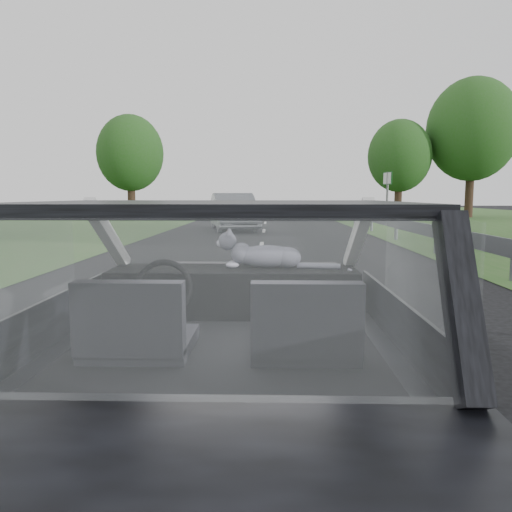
# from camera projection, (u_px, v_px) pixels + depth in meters

# --- Properties ---
(ground) EXTENTS (140.00, 140.00, 0.00)m
(ground) POSITION_uv_depth(u_px,v_px,m) (227.00, 464.00, 2.74)
(ground) COLOR black
(ground) RESTS_ON ground
(subject_car) EXTENTS (1.80, 4.00, 1.45)m
(subject_car) POSITION_uv_depth(u_px,v_px,m) (226.00, 336.00, 2.66)
(subject_car) COLOR black
(subject_car) RESTS_ON ground
(dashboard) EXTENTS (1.58, 0.45, 0.30)m
(dashboard) POSITION_uv_depth(u_px,v_px,m) (234.00, 291.00, 3.26)
(dashboard) COLOR black
(dashboard) RESTS_ON subject_car
(driver_seat) EXTENTS (0.50, 0.72, 0.42)m
(driver_seat) POSITION_uv_depth(u_px,v_px,m) (136.00, 321.00, 2.36)
(driver_seat) COLOR black
(driver_seat) RESTS_ON subject_car
(passenger_seat) EXTENTS (0.50, 0.72, 0.42)m
(passenger_seat) POSITION_uv_depth(u_px,v_px,m) (305.00, 322.00, 2.34)
(passenger_seat) COLOR black
(passenger_seat) RESTS_ON subject_car
(steering_wheel) EXTENTS (0.36, 0.36, 0.04)m
(steering_wheel) POSITION_uv_depth(u_px,v_px,m) (163.00, 289.00, 2.97)
(steering_wheel) COLOR black
(steering_wheel) RESTS_ON dashboard
(cat) EXTENTS (0.58, 0.21, 0.26)m
(cat) POSITION_uv_depth(u_px,v_px,m) (267.00, 255.00, 3.26)
(cat) COLOR slate
(cat) RESTS_ON dashboard
(guardrail) EXTENTS (0.05, 90.00, 0.32)m
(guardrail) POSITION_uv_depth(u_px,v_px,m) (432.00, 231.00, 12.48)
(guardrail) COLOR gray
(guardrail) RESTS_ON ground
(other_car) EXTENTS (2.78, 5.04, 1.57)m
(other_car) POSITION_uv_depth(u_px,v_px,m) (234.00, 212.00, 21.12)
(other_car) COLOR #9A9FA9
(other_car) RESTS_ON ground
(highway_sign) EXTENTS (0.27, 1.05, 2.63)m
(highway_sign) POSITION_uv_depth(u_px,v_px,m) (387.00, 198.00, 24.87)
(highway_sign) COLOR #0F4518
(highway_sign) RESTS_ON ground
(tree_2) EXTENTS (4.43, 4.43, 6.21)m
(tree_2) POSITION_uv_depth(u_px,v_px,m) (399.00, 170.00, 32.68)
(tree_2) COLOR #235619
(tree_2) RESTS_ON ground
(tree_3) EXTENTS (6.07, 6.07, 8.84)m
(tree_3) POSITION_uv_depth(u_px,v_px,m) (471.00, 150.00, 32.78)
(tree_3) COLOR #235619
(tree_3) RESTS_ON ground
(tree_6) EXTENTS (4.28, 4.28, 6.39)m
(tree_6) POSITION_uv_depth(u_px,v_px,m) (131.00, 168.00, 31.93)
(tree_6) COLOR #235619
(tree_6) RESTS_ON ground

